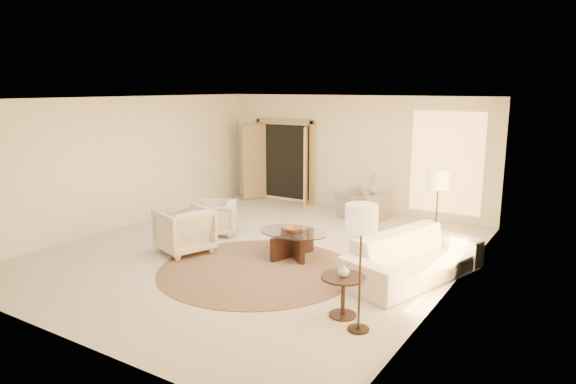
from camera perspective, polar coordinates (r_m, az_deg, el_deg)
The scene contains 18 objects.
room at distance 9.28m, azimuth -3.41°, elevation 1.65°, with size 7.04×8.04×2.83m.
windows_right at distance 7.93m, azimuth 17.77°, elevation -0.97°, with size 0.10×6.40×2.40m, color #FFC266, non-canonical shape.
window_back_corner at distance 11.89m, azimuth 17.15°, elevation 3.12°, with size 1.70×0.10×2.40m, color #FFC266, non-canonical shape.
curtains_right at distance 8.81m, azimuth 18.93°, elevation -0.16°, with size 0.06×5.20×2.60m, color tan, non-canonical shape.
french_doors at distance 13.51m, azimuth -0.52°, elevation 3.39°, with size 1.95×0.66×2.16m.
area_rug at distance 8.68m, azimuth -3.48°, elevation -8.59°, with size 3.30×3.30×0.01m, color #3F281F.
sofa at distance 8.40m, azimuth 13.84°, elevation -6.98°, with size 2.54×0.99×0.74m, color beige.
armchair_left at distance 10.67m, azimuth -7.97°, elevation -2.70°, with size 0.75×0.70×0.77m, color beige.
armchair_right at distance 9.63m, azimuth -11.47°, elevation -3.95°, with size 0.89×0.83×0.91m, color beige.
accent_chair at distance 11.88m, azimuth 8.18°, elevation -1.00°, with size 0.98×0.64×0.86m, color gray.
coffee_table at distance 9.21m, azimuth 0.50°, elevation -5.46°, with size 1.63×1.63×0.47m.
end_table at distance 6.93m, azimuth 6.15°, elevation -10.65°, with size 0.59×0.59×0.56m.
side_table at distance 12.02m, azimuth 9.35°, elevation -1.21°, with size 0.52×0.52×0.60m.
floor_lamp_near at distance 9.19m, azimuth 16.36°, elevation 0.92°, with size 0.39×0.39×1.61m.
floor_lamp_far at distance 6.25m, azimuth 8.16°, elevation -3.55°, with size 0.39×0.39×1.63m.
bowl at distance 9.15m, azimuth 0.50°, elevation -4.16°, with size 0.33×0.33×0.08m, color brown.
end_vase at distance 6.84m, azimuth 6.19°, elevation -8.67°, with size 0.16×0.16×0.16m, color silver.
side_vase at distance 11.95m, azimuth 9.40°, elevation 0.45°, with size 0.23×0.23×0.24m, color silver.
Camera 1 is at (5.33, -7.42, 3.01)m, focal length 32.00 mm.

